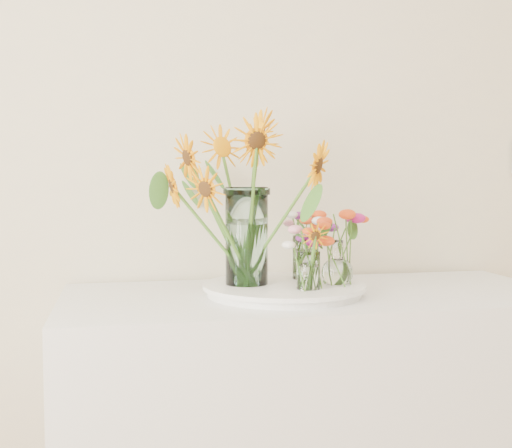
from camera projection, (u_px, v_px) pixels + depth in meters
name	position (u px, v px, depth m)	size (l,w,h in m)	color
counter	(314.00, 448.00, 1.83)	(1.40, 0.60, 0.90)	white
tray	(284.00, 290.00, 1.77)	(0.42, 0.42, 0.03)	white
mason_jar	(247.00, 237.00, 1.75)	(0.12, 0.12, 0.27)	#A8D2CA
sunflower_bouquet	(247.00, 199.00, 1.75)	(0.71, 0.71, 0.48)	#F69605
small_vase_a	(308.00, 271.00, 1.68)	(0.06, 0.06, 0.10)	white
wildflower_posy_a	(309.00, 254.00, 1.68)	(0.19, 0.19, 0.19)	#EF4914
small_vase_b	(338.00, 263.00, 1.77)	(0.09, 0.09, 0.13)	white
wildflower_posy_b	(338.00, 247.00, 1.76)	(0.23, 0.23, 0.22)	#EF4914
small_vase_c	(306.00, 258.00, 1.86)	(0.08, 0.08, 0.13)	white
wildflower_posy_c	(306.00, 243.00, 1.85)	(0.17, 0.17, 0.22)	#EF4914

